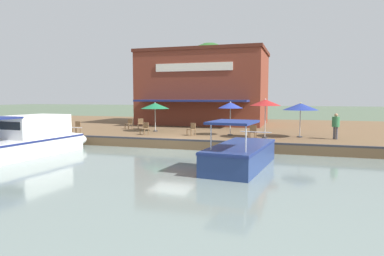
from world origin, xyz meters
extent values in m
plane|color=#4C5B47|center=(0.00, 0.00, 0.00)|extent=(220.00, 220.00, 0.00)
cube|color=brown|center=(-11.00, 0.00, 0.30)|extent=(22.00, 56.00, 0.60)
cube|color=#2D2D33|center=(-0.10, 0.00, 0.65)|extent=(0.20, 50.40, 0.10)
cube|color=brown|center=(-13.71, -1.64, 3.99)|extent=(7.63, 11.75, 6.77)
cube|color=#522318|center=(-13.71, -1.64, 7.52)|extent=(7.79, 11.99, 0.30)
cube|color=navy|center=(-8.99, -1.64, 2.90)|extent=(1.80, 9.99, 0.16)
cube|color=silver|center=(-9.85, -1.64, 5.85)|extent=(0.08, 7.05, 0.70)
cylinder|color=#B7B7B7|center=(-4.83, -3.12, 1.61)|extent=(0.06, 0.06, 2.02)
cylinder|color=#2D2D33|center=(-4.83, -3.12, 0.63)|extent=(0.36, 0.36, 0.06)
cone|color=#19663D|center=(-4.83, -3.12, 2.56)|extent=(2.16, 2.16, 0.44)
cone|color=silver|center=(-4.83, -3.12, 2.58)|extent=(1.34, 1.34, 0.35)
sphere|color=silver|center=(-4.83, -3.12, 2.77)|extent=(0.08, 0.08, 0.08)
cylinder|color=#B7B7B7|center=(-3.03, 5.27, 1.76)|extent=(0.06, 0.06, 2.33)
cylinder|color=#2D2D33|center=(-3.03, 5.27, 0.63)|extent=(0.36, 0.36, 0.06)
cone|color=maroon|center=(-3.03, 5.27, 2.87)|extent=(1.97, 1.97, 0.40)
cone|color=white|center=(-3.03, 5.27, 2.89)|extent=(1.22, 1.22, 0.32)
sphere|color=white|center=(-3.03, 5.27, 3.07)|extent=(0.08, 0.08, 0.08)
cylinder|color=#B7B7B7|center=(-3.87, 2.86, 1.66)|extent=(0.06, 0.06, 2.13)
cylinder|color=#2D2D33|center=(-3.87, 2.86, 0.63)|extent=(0.36, 0.36, 0.06)
cone|color=navy|center=(-3.87, 2.86, 2.66)|extent=(1.71, 1.71, 0.41)
cone|color=white|center=(-3.87, 2.86, 2.68)|extent=(1.06, 1.06, 0.32)
sphere|color=white|center=(-3.87, 2.86, 2.87)|extent=(0.08, 0.08, 0.08)
cylinder|color=#B7B7B7|center=(-4.07, 7.42, 1.63)|extent=(0.06, 0.06, 2.07)
cylinder|color=#2D2D33|center=(-4.07, 7.42, 0.63)|extent=(0.36, 0.36, 0.06)
cone|color=navy|center=(-4.07, 7.42, 2.60)|extent=(2.26, 2.26, 0.44)
cone|color=yellow|center=(-4.07, 7.42, 2.62)|extent=(1.40, 1.40, 0.36)
sphere|color=yellow|center=(-4.07, 7.42, 2.82)|extent=(0.08, 0.08, 0.08)
cube|color=brown|center=(-5.60, -5.79, 0.81)|extent=(0.05, 0.05, 0.42)
cube|color=brown|center=(-5.71, -6.17, 0.81)|extent=(0.05, 0.05, 0.42)
cube|color=brown|center=(-5.99, -5.69, 0.81)|extent=(0.05, 0.05, 0.42)
cube|color=brown|center=(-6.09, -6.07, 0.81)|extent=(0.05, 0.05, 0.42)
cube|color=brown|center=(-5.85, -5.93, 1.03)|extent=(0.54, 0.54, 0.05)
cube|color=brown|center=(-6.04, -5.88, 1.25)|extent=(0.15, 0.44, 0.40)
cube|color=brown|center=(-2.17, -2.80, 0.81)|extent=(0.05, 0.05, 0.42)
cube|color=brown|center=(-2.29, -3.18, 0.81)|extent=(0.05, 0.05, 0.42)
cube|color=brown|center=(-2.54, -2.67, 0.81)|extent=(0.05, 0.05, 0.42)
cube|color=brown|center=(-2.67, -3.05, 0.81)|extent=(0.05, 0.05, 0.42)
cube|color=brown|center=(-2.42, -2.92, 1.03)|extent=(0.56, 0.56, 0.05)
cube|color=brown|center=(-2.61, -2.86, 1.25)|extent=(0.18, 0.43, 0.40)
cube|color=brown|center=(-2.04, 4.74, 0.81)|extent=(0.04, 0.04, 0.42)
cube|color=brown|center=(-2.09, 4.34, 0.81)|extent=(0.04, 0.04, 0.42)
cube|color=brown|center=(-2.43, 4.79, 0.81)|extent=(0.04, 0.04, 0.42)
cube|color=brown|center=(-2.49, 4.39, 0.81)|extent=(0.04, 0.04, 0.42)
cube|color=brown|center=(-2.26, 4.57, 1.03)|extent=(0.49, 0.49, 0.05)
cube|color=brown|center=(-2.46, 4.59, 1.25)|extent=(0.10, 0.44, 0.40)
cube|color=brown|center=(-6.20, -4.81, 0.81)|extent=(0.05, 0.05, 0.42)
cube|color=brown|center=(-6.05, -5.19, 0.81)|extent=(0.05, 0.05, 0.42)
cube|color=brown|center=(-6.57, -4.96, 0.81)|extent=(0.05, 0.05, 0.42)
cube|color=brown|center=(-6.42, -5.33, 0.81)|extent=(0.05, 0.05, 0.42)
cube|color=brown|center=(-6.31, -5.07, 1.03)|extent=(0.57, 0.57, 0.05)
cube|color=brown|center=(-6.49, -5.15, 1.25)|extent=(0.20, 0.42, 0.40)
cube|color=brown|center=(-1.72, -7.92, 0.81)|extent=(0.04, 0.04, 0.42)
cube|color=brown|center=(-1.74, -8.32, 0.81)|extent=(0.04, 0.04, 0.42)
cube|color=brown|center=(-2.12, -7.90, 0.81)|extent=(0.04, 0.04, 0.42)
cube|color=brown|center=(-2.14, -8.30, 0.81)|extent=(0.04, 0.04, 0.42)
cube|color=brown|center=(-1.93, -8.11, 1.03)|extent=(0.46, 0.46, 0.05)
cube|color=brown|center=(-2.13, -8.10, 1.25)|extent=(0.06, 0.44, 0.40)
cube|color=brown|center=(-2.67, 0.43, 0.81)|extent=(0.05, 0.05, 0.42)
cube|color=brown|center=(-2.85, 0.07, 0.81)|extent=(0.05, 0.05, 0.42)
cube|color=brown|center=(-3.03, 0.61, 0.81)|extent=(0.05, 0.05, 0.42)
cube|color=brown|center=(-3.21, 0.25, 0.81)|extent=(0.05, 0.05, 0.42)
cube|color=brown|center=(-2.94, 0.34, 1.03)|extent=(0.59, 0.59, 0.05)
cube|color=brown|center=(-3.12, 0.43, 1.25)|extent=(0.23, 0.41, 0.40)
cylinder|color=#4C4C56|center=(-3.57, 9.60, 0.99)|extent=(0.13, 0.13, 0.78)
cylinder|color=#4C4C56|center=(-3.66, 9.46, 0.99)|extent=(0.13, 0.13, 0.78)
cylinder|color=#337547|center=(-3.62, 9.53, 1.69)|extent=(0.45, 0.45, 0.62)
sphere|color=#9E7051|center=(-3.62, 9.53, 2.10)|extent=(0.21, 0.21, 0.21)
cube|color=navy|center=(4.12, 4.87, 0.59)|extent=(5.58, 2.60, 1.02)
ellipsoid|color=navy|center=(1.43, 5.15, 0.59)|extent=(2.10, 2.13, 1.02)
cube|color=navy|center=(4.12, 4.87, 1.02)|extent=(5.65, 2.65, 0.10)
cube|color=navy|center=(5.38, 4.73, 2.19)|extent=(2.37, 1.96, 0.10)
cylinder|color=silver|center=(6.11, 5.38, 1.64)|extent=(0.05, 0.05, 1.09)
cylinder|color=silver|center=(5.96, 3.95, 1.64)|extent=(0.05, 0.05, 1.09)
cylinder|color=silver|center=(1.21, 5.18, 1.40)|extent=(0.21, 1.63, 0.04)
cube|color=white|center=(4.99, -6.89, 0.55)|extent=(7.53, 3.38, 0.94)
ellipsoid|color=white|center=(1.34, -6.59, 0.55)|extent=(2.79, 2.86, 0.94)
cube|color=navy|center=(4.99, -6.89, 0.94)|extent=(7.62, 3.42, 0.10)
cube|color=white|center=(3.70, -6.78, 1.62)|extent=(3.66, 2.51, 1.18)
cube|color=black|center=(5.43, -6.92, 1.76)|extent=(0.22, 1.96, 0.41)
cylinder|color=silver|center=(1.04, -6.57, 1.32)|extent=(0.22, 2.23, 0.04)
cylinder|color=brown|center=(-15.84, -1.68, 2.59)|extent=(0.38, 0.38, 3.98)
sphere|color=#285623|center=(-15.84, -1.68, 6.41)|extent=(4.86, 4.86, 4.86)
sphere|color=#285623|center=(-14.87, -2.41, 5.92)|extent=(3.40, 3.40, 3.40)
camera|label=1|loc=(19.20, 7.25, 3.22)|focal=32.00mm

